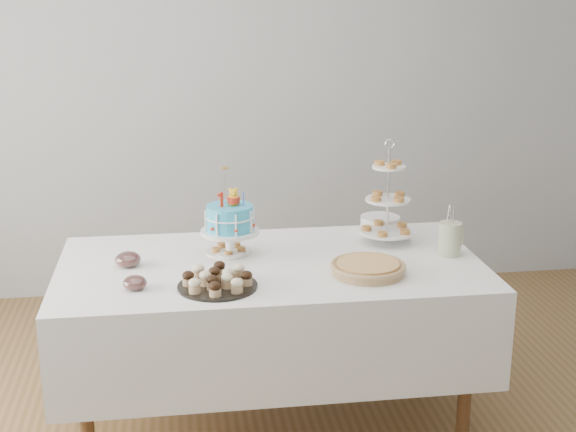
{
  "coord_description": "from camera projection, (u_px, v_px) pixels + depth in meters",
  "views": [
    {
      "loc": [
        -0.41,
        -3.12,
        2.0
      ],
      "look_at": [
        0.08,
        0.3,
        0.99
      ],
      "focal_mm": 50.0,
      "sensor_mm": 36.0,
      "label": 1
    }
  ],
  "objects": [
    {
      "name": "plate_stack",
      "position": [
        380.0,
        224.0,
        4.1
      ],
      "size": [
        0.2,
        0.2,
        0.08
      ],
      "color": "white",
      "rests_on": "table"
    },
    {
      "name": "walls",
      "position": [
        279.0,
        151.0,
        3.2
      ],
      "size": [
        5.04,
        4.04,
        2.7
      ],
      "color": "#A1A4A6",
      "rests_on": "floor"
    },
    {
      "name": "jam_bowl_b",
      "position": [
        128.0,
        260.0,
        3.59
      ],
      "size": [
        0.12,
        0.12,
        0.07
      ],
      "color": "silver",
      "rests_on": "table"
    },
    {
      "name": "birthday_cake",
      "position": [
        230.0,
        233.0,
        3.7
      ],
      "size": [
        0.27,
        0.27,
        0.42
      ],
      "rotation": [
        0.0,
        0.0,
        0.17
      ],
      "color": "white",
      "rests_on": "table"
    },
    {
      "name": "jam_bowl_a",
      "position": [
        135.0,
        283.0,
        3.32
      ],
      "size": [
        0.1,
        0.1,
        0.06
      ],
      "color": "silver",
      "rests_on": "table"
    },
    {
      "name": "pastry_plate",
      "position": [
        229.0,
        250.0,
        3.77
      ],
      "size": [
        0.21,
        0.21,
        0.03
      ],
      "color": "white",
      "rests_on": "table"
    },
    {
      "name": "tiered_stand",
      "position": [
        388.0,
        200.0,
        3.87
      ],
      "size": [
        0.27,
        0.27,
        0.52
      ],
      "color": "silver",
      "rests_on": "table"
    },
    {
      "name": "pie",
      "position": [
        368.0,
        267.0,
        3.5
      ],
      "size": [
        0.33,
        0.33,
        0.05
      ],
      "color": "tan",
      "rests_on": "table"
    },
    {
      "name": "utensil_pitcher",
      "position": [
        450.0,
        238.0,
        3.73
      ],
      "size": [
        0.11,
        0.11,
        0.24
      ],
      "rotation": [
        0.0,
        0.0,
        -0.33
      ],
      "color": "white",
      "rests_on": "table"
    },
    {
      "name": "table",
      "position": [
        271.0,
        309.0,
        3.71
      ],
      "size": [
        1.92,
        1.02,
        0.77
      ],
      "color": "white",
      "rests_on": "floor"
    },
    {
      "name": "cupcake_tray",
      "position": [
        217.0,
        279.0,
        3.34
      ],
      "size": [
        0.34,
        0.34,
        0.08
      ],
      "color": "black",
      "rests_on": "table"
    }
  ]
}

